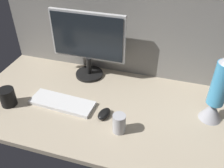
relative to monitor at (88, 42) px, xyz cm
name	(u,v)px	position (x,y,z in cm)	size (l,w,h in cm)	color
ground_plane	(126,110)	(31.38, -25.14, -25.75)	(180.00, 80.00, 3.00)	tan
cubicle_wall_back	(144,19)	(31.38, 12.36, 13.33)	(180.00, 5.00, 75.16)	gray
monitor	(88,42)	(0.00, 0.00, 0.00)	(47.21, 18.00, 43.12)	black
keyboard	(62,103)	(-4.41, -32.53, -23.25)	(37.00, 13.00, 2.00)	silver
mouse	(104,114)	(21.59, -34.97, -22.55)	(5.60, 9.60, 3.40)	black
mug_steel	(119,123)	(32.04, -42.86, -19.00)	(6.62, 6.62, 10.50)	#B2B2B7
mug_black_travel	(8,97)	(-33.34, -41.14, -19.07)	(8.74, 8.74, 10.36)	black
lava_lamp	(217,94)	(76.20, -19.97, -8.01)	(11.83, 11.83, 38.73)	#A5A5AD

